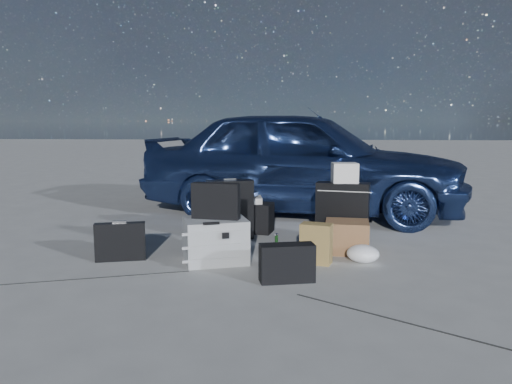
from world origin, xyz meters
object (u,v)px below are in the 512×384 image
suitcase_left (230,210)px  duffel_bag (243,217)px  car (303,162)px  pelican_case (215,240)px  green_bottle (276,252)px  suitcase_right (342,213)px  briefcase (120,242)px  cardboard_box (347,237)px

suitcase_left → duffel_bag: size_ratio=0.95×
car → pelican_case: bearing=172.3°
pelican_case → green_bottle: bearing=-34.2°
suitcase_left → suitcase_right: size_ratio=1.00×
briefcase → cardboard_box: (2.09, 0.43, -0.02)m
car → suitcase_left: car is taller
suitcase_right → green_bottle: size_ratio=2.20×
car → cardboard_box: (0.38, -1.96, -0.57)m
car → pelican_case: car is taller
briefcase → green_bottle: (1.42, -0.14, -0.03)m
briefcase → green_bottle: size_ratio=1.54×
briefcase → suitcase_left: (0.90, 0.90, 0.14)m
suitcase_left → briefcase: bearing=-151.7°
pelican_case → suitcase_left: (0.03, 0.88, 0.12)m
suitcase_left → cardboard_box: bearing=-38.7°
car → green_bottle: car is taller
suitcase_right → duffel_bag: bearing=166.9°
pelican_case → green_bottle: 0.58m
car → briefcase: size_ratio=9.48×
pelican_case → briefcase: (-0.87, -0.02, -0.02)m
briefcase → suitcase_right: suitcase_right is taller
suitcase_right → duffel_bag: (-1.07, 0.52, -0.15)m
suitcase_left → suitcase_right: suitcase_right is taller
pelican_case → duffel_bag: (0.14, 1.26, -0.03)m
suitcase_left → cardboard_box: 1.29m
duffel_bag → briefcase: bearing=-116.5°
pelican_case → cardboard_box: size_ratio=1.33×
car → cardboard_box: size_ratio=10.36×
suitcase_left → green_bottle: size_ratio=2.20×
green_bottle → briefcase: bearing=174.4°
suitcase_left → green_bottle: 1.18m
green_bottle → suitcase_left: bearing=116.7°
briefcase → suitcase_right: (2.08, 0.76, 0.15)m
car → briefcase: 2.99m
suitcase_right → cardboard_box: suitcase_right is taller
car → green_bottle: bearing=-174.7°
duffel_bag → suitcase_right: bearing=-14.3°
briefcase → duffel_bag: (1.00, 1.28, -0.01)m
duffel_bag → green_bottle: duffel_bag is taller
car → suitcase_right: bearing=-155.5°
duffel_bag → green_bottle: size_ratio=2.31×
cardboard_box → suitcase_right: bearing=92.1°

